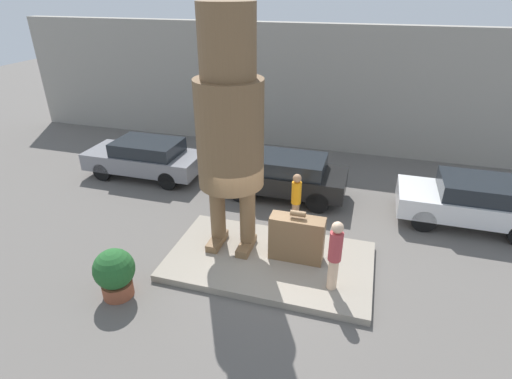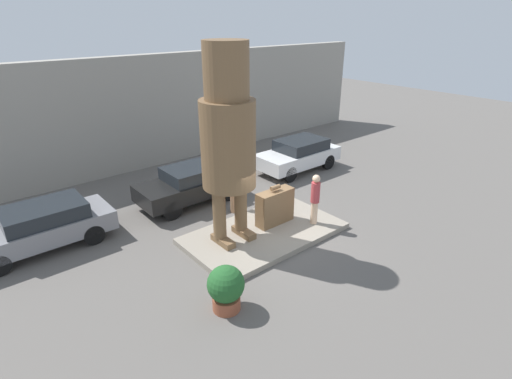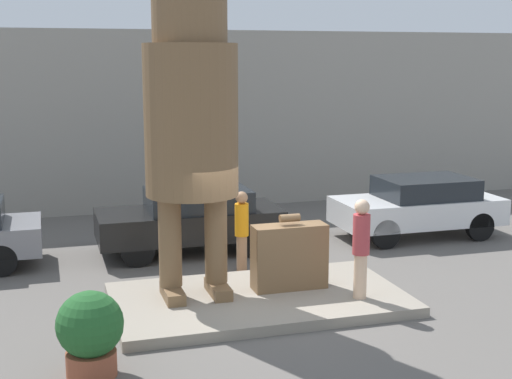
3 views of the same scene
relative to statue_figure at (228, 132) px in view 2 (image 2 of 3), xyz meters
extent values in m
plane|color=#605B56|center=(1.10, -0.35, -3.65)|extent=(60.00, 60.00, 0.00)
cube|color=gray|center=(1.10, -0.35, -3.56)|extent=(5.14, 2.95, 0.18)
cube|color=gray|center=(1.10, 8.32, -1.11)|extent=(28.00, 0.60, 5.09)
cube|color=brown|center=(-0.41, -0.14, -3.37)|extent=(0.32, 0.92, 0.20)
cube|color=brown|center=(0.41, -0.14, -3.37)|extent=(0.32, 0.92, 0.20)
cylinder|color=brown|center=(-0.41, 0.00, -2.47)|extent=(0.40, 0.40, 1.60)
cylinder|color=brown|center=(0.41, 0.00, -2.47)|extent=(0.40, 0.40, 1.60)
cylinder|color=brown|center=(0.00, 0.00, -0.37)|extent=(1.60, 1.60, 2.58)
cylinder|color=brown|center=(0.00, 0.00, 1.69)|extent=(1.26, 1.26, 1.55)
cube|color=brown|center=(1.74, -0.15, -2.88)|extent=(1.35, 0.47, 1.18)
cylinder|color=brown|center=(1.74, -0.15, -2.16)|extent=(0.37, 0.14, 0.14)
cylinder|color=beige|center=(2.75, -1.02, -3.07)|extent=(0.23, 0.23, 0.79)
cylinder|color=#B23D42|center=(2.75, -1.02, -2.33)|extent=(0.30, 0.30, 0.70)
sphere|color=beige|center=(2.75, -1.02, -1.84)|extent=(0.26, 0.26, 0.26)
cube|color=gray|center=(-4.70, 3.50, -3.02)|extent=(4.26, 1.73, 0.61)
cube|color=#1E2328|center=(-4.48, 3.50, -2.48)|extent=(2.34, 1.56, 0.47)
cylinder|color=black|center=(-3.38, 2.72, -3.32)|extent=(0.66, 0.18, 0.66)
cylinder|color=black|center=(-3.38, 4.27, -3.32)|extent=(0.66, 0.18, 0.66)
cube|color=black|center=(0.61, 3.38, -2.98)|extent=(4.07, 1.75, 0.63)
cube|color=#1E2328|center=(0.81, 3.38, -2.44)|extent=(2.24, 1.57, 0.46)
cylinder|color=black|center=(-0.65, 2.60, -3.29)|extent=(0.72, 0.18, 0.72)
cylinder|color=black|center=(-0.65, 4.17, -3.29)|extent=(0.72, 0.18, 0.72)
cylinder|color=black|center=(1.87, 2.60, -3.29)|extent=(0.72, 0.18, 0.72)
cylinder|color=black|center=(1.87, 4.17, -3.29)|extent=(0.72, 0.18, 0.72)
cube|color=silver|center=(6.23, 3.21, -3.00)|extent=(4.03, 1.78, 0.62)
cube|color=#1E2328|center=(6.43, 3.21, -2.44)|extent=(2.22, 1.60, 0.49)
cylinder|color=black|center=(4.98, 2.41, -3.31)|extent=(0.69, 0.18, 0.69)
cylinder|color=black|center=(4.98, 4.01, -3.31)|extent=(0.69, 0.18, 0.69)
cylinder|color=black|center=(7.47, 2.41, -3.31)|extent=(0.69, 0.18, 0.69)
cylinder|color=black|center=(7.47, 4.01, -3.31)|extent=(0.69, 0.18, 0.69)
cylinder|color=brown|center=(-1.95, -2.45, -3.47)|extent=(0.70, 0.70, 0.35)
sphere|color=#235B28|center=(-1.95, -2.45, -2.90)|extent=(0.93, 0.93, 0.93)
cylinder|color=#A87A56|center=(1.35, 1.68, -3.28)|extent=(0.22, 0.22, 0.75)
cylinder|color=orange|center=(1.35, 1.68, -2.57)|extent=(0.28, 0.28, 0.67)
sphere|color=#A87A56|center=(1.35, 1.68, -2.11)|extent=(0.25, 0.25, 0.25)
camera|label=1|loc=(3.10, -8.37, 2.74)|focal=28.00mm
camera|label=2|loc=(-6.45, -8.97, 3.08)|focal=28.00mm
camera|label=3|loc=(-2.44, -11.92, 0.68)|focal=50.00mm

